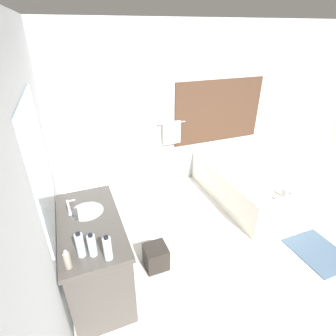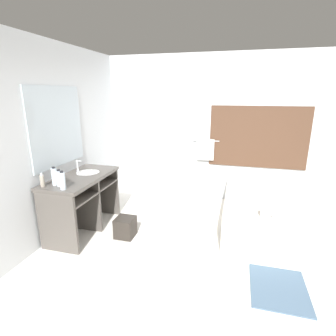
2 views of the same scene
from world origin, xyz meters
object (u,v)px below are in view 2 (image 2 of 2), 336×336
Objects in this scene: bathtub at (256,207)px; water_bottle_2 at (59,178)px; waste_bin at (125,227)px; soap_dispenser at (42,181)px; water_bottle_1 at (62,181)px; water_bottle_3 at (54,176)px.

water_bottle_2 is at bearing -153.52° from bathtub.
water_bottle_2 reaches higher than waste_bin.
bathtub is at bearing 25.90° from soap_dispenser.
water_bottle_2 is (-0.11, 0.09, -0.01)m from water_bottle_1.
water_bottle_2 is 0.10m from water_bottle_3.
bathtub is at bearing 29.20° from water_bottle_1.
waste_bin is (-1.83, -0.84, -0.16)m from bathtub.
water_bottle_3 reaches higher than bathtub.
water_bottle_3 is at bearing 150.34° from water_bottle_1.
bathtub is 7.93× the size of water_bottle_1.
bathtub is at bearing 24.64° from waste_bin.
water_bottle_2 is at bearing 18.28° from soap_dispenser.
water_bottle_1 is 0.32m from soap_dispenser.
bathtub is 6.56× the size of waste_bin.
water_bottle_1 is at bearing -138.72° from waste_bin.
water_bottle_2 is 0.91× the size of water_bottle_3.
water_bottle_2 reaches higher than bathtub.
bathtub is 8.44× the size of water_bottle_2.
water_bottle_3 is at bearing -154.82° from bathtub.
soap_dispenser is at bearing -154.10° from bathtub.
soap_dispenser is (-2.73, -1.32, 0.63)m from bathtub.
water_bottle_2 is at bearing 141.76° from water_bottle_1.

